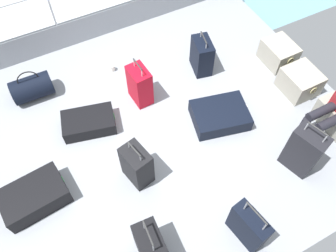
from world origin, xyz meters
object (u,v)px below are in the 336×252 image
at_px(suitcase_2, 150,246).
at_px(suitcase_4, 140,85).
at_px(cargo_crate_0, 279,53).
at_px(suitcase_3, 89,123).
at_px(suitcase_5, 220,115).
at_px(suitcase_7, 34,197).
at_px(duffel_bag, 32,88).
at_px(suitcase_0, 248,227).
at_px(suitcase_8, 303,151).
at_px(paper_cup, 112,68).
at_px(suitcase_1, 202,56).
at_px(cargo_crate_1, 300,82).
at_px(suitcase_6, 137,165).

distance_m(suitcase_2, suitcase_4, 2.19).
relative_size(cargo_crate_0, suitcase_3, 0.69).
height_order(suitcase_5, suitcase_7, suitcase_7).
bearing_deg(duffel_bag, suitcase_0, 26.74).
bearing_deg(suitcase_4, suitcase_0, 5.09).
bearing_deg(suitcase_8, suitcase_2, -86.60).
distance_m(suitcase_0, suitcase_3, 2.45).
bearing_deg(suitcase_8, suitcase_3, -129.48).
distance_m(suitcase_5, suitcase_7, 2.59).
bearing_deg(paper_cup, suitcase_4, 12.68).
relative_size(suitcase_4, duffel_bag, 1.26).
bearing_deg(suitcase_5, suitcase_1, 164.44).
height_order(suitcase_2, paper_cup, suitcase_2).
xyz_separation_m(cargo_crate_1, suitcase_5, (-0.06, -1.33, -0.07)).
distance_m(cargo_crate_1, suitcase_2, 3.16).
distance_m(suitcase_3, duffel_bag, 1.04).
bearing_deg(duffel_bag, paper_cup, 87.21).
xyz_separation_m(suitcase_4, paper_cup, (-0.71, -0.16, -0.24)).
relative_size(suitcase_5, duffel_bag, 1.50).
bearing_deg(cargo_crate_1, suitcase_8, -40.18).
height_order(cargo_crate_1, suitcase_1, suitcase_1).
bearing_deg(suitcase_1, suitcase_7, -71.31).
height_order(suitcase_0, duffel_bag, suitcase_0).
distance_m(suitcase_5, paper_cup, 1.84).
bearing_deg(cargo_crate_1, suitcase_5, -92.79).
height_order(suitcase_3, suitcase_8, suitcase_8).
bearing_deg(suitcase_7, suitcase_4, 115.62).
height_order(suitcase_1, suitcase_2, suitcase_2).
relative_size(cargo_crate_0, suitcase_2, 0.74).
xyz_separation_m(suitcase_5, duffel_bag, (-1.62, -2.17, 0.07)).
distance_m(suitcase_0, paper_cup, 3.08).
bearing_deg(suitcase_2, suitcase_4, 157.89).
bearing_deg(suitcase_7, cargo_crate_1, 89.05).
distance_m(suitcase_4, suitcase_8, 2.31).
bearing_deg(suitcase_3, cargo_crate_1, 75.15).
height_order(suitcase_0, suitcase_6, suitcase_0).
bearing_deg(suitcase_2, suitcase_6, 163.70).
bearing_deg(paper_cup, suitcase_3, -38.97).
xyz_separation_m(cargo_crate_1, paper_cup, (-1.63, -2.29, -0.13)).
xyz_separation_m(suitcase_0, suitcase_1, (-2.45, 0.87, 0.00)).
relative_size(cargo_crate_1, suitcase_8, 0.63).
distance_m(cargo_crate_1, suitcase_0, 2.39).
xyz_separation_m(cargo_crate_0, suitcase_1, (-0.42, -1.14, 0.10)).
height_order(cargo_crate_1, paper_cup, cargo_crate_1).
xyz_separation_m(suitcase_1, suitcase_5, (0.97, -0.27, -0.16)).
bearing_deg(suitcase_7, duffel_bag, 165.34).
bearing_deg(suitcase_2, cargo_crate_1, 110.51).
xyz_separation_m(cargo_crate_0, cargo_crate_1, (0.61, -0.09, 0.00)).
bearing_deg(cargo_crate_0, suitcase_1, -110.23).
bearing_deg(paper_cup, suitcase_2, -13.63).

